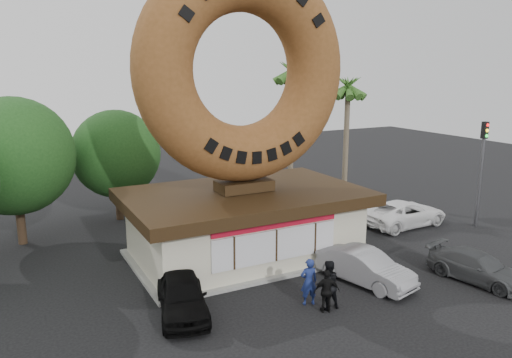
{
  "coord_description": "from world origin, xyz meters",
  "views": [
    {
      "loc": [
        -10.16,
        -14.62,
        9.0
      ],
      "look_at": [
        -0.41,
        4.0,
        4.3
      ],
      "focal_mm": 35.0,
      "sensor_mm": 36.0,
      "label": 1
    }
  ],
  "objects_px": {
    "street_lamp": "(147,142)",
    "person_center": "(328,285)",
    "giant_donut": "(244,70)",
    "traffic_signal": "(482,161)",
    "person_left": "(309,282)",
    "person_right": "(327,291)",
    "car_white": "(404,213)",
    "car_silver": "(365,267)",
    "donut_shop": "(244,222)",
    "car_grey": "(478,267)",
    "car_black": "(182,295)"
  },
  "relations": [
    {
      "from": "person_left",
      "to": "person_right",
      "type": "xyz_separation_m",
      "value": [
        0.25,
        -0.84,
        -0.1
      ]
    },
    {
      "from": "person_right",
      "to": "car_white",
      "type": "distance_m",
      "value": 12.14
    },
    {
      "from": "traffic_signal",
      "to": "person_right",
      "type": "relative_size",
      "value": 3.63
    },
    {
      "from": "car_white",
      "to": "person_center",
      "type": "bearing_deg",
      "value": 119.82
    },
    {
      "from": "car_black",
      "to": "person_left",
      "type": "bearing_deg",
      "value": -5.28
    },
    {
      "from": "person_left",
      "to": "car_grey",
      "type": "xyz_separation_m",
      "value": [
        7.66,
        -1.55,
        -0.31
      ]
    },
    {
      "from": "car_grey",
      "to": "car_white",
      "type": "relative_size",
      "value": 0.82
    },
    {
      "from": "donut_shop",
      "to": "car_grey",
      "type": "distance_m",
      "value": 10.57
    },
    {
      "from": "car_silver",
      "to": "car_grey",
      "type": "height_order",
      "value": "car_silver"
    },
    {
      "from": "person_center",
      "to": "person_right",
      "type": "relative_size",
      "value": 1.15
    },
    {
      "from": "giant_donut",
      "to": "car_white",
      "type": "xyz_separation_m",
      "value": [
        10.4,
        0.04,
        -8.16
      ]
    },
    {
      "from": "donut_shop",
      "to": "traffic_signal",
      "type": "bearing_deg",
      "value": -8.1
    },
    {
      "from": "car_grey",
      "to": "car_white",
      "type": "bearing_deg",
      "value": 58.02
    },
    {
      "from": "donut_shop",
      "to": "car_silver",
      "type": "distance_m",
      "value": 6.15
    },
    {
      "from": "person_right",
      "to": "car_white",
      "type": "bearing_deg",
      "value": -126.96
    },
    {
      "from": "car_black",
      "to": "car_silver",
      "type": "bearing_deg",
      "value": 5.97
    },
    {
      "from": "traffic_signal",
      "to": "donut_shop",
      "type": "bearing_deg",
      "value": 171.9
    },
    {
      "from": "donut_shop",
      "to": "person_center",
      "type": "xyz_separation_m",
      "value": [
        0.39,
        -6.31,
        -0.8
      ]
    },
    {
      "from": "traffic_signal",
      "to": "car_black",
      "type": "height_order",
      "value": "traffic_signal"
    },
    {
      "from": "traffic_signal",
      "to": "person_center",
      "type": "xyz_separation_m",
      "value": [
        -13.61,
        -4.32,
        -2.9
      ]
    },
    {
      "from": "traffic_signal",
      "to": "car_white",
      "type": "xyz_separation_m",
      "value": [
        -3.6,
        2.05,
        -3.13
      ]
    },
    {
      "from": "person_center",
      "to": "car_grey",
      "type": "xyz_separation_m",
      "value": [
        7.21,
        -0.94,
        -0.34
      ]
    },
    {
      "from": "traffic_signal",
      "to": "car_silver",
      "type": "relative_size",
      "value": 1.39
    },
    {
      "from": "person_center",
      "to": "car_silver",
      "type": "bearing_deg",
      "value": -153.83
    },
    {
      "from": "car_black",
      "to": "car_silver",
      "type": "relative_size",
      "value": 0.98
    },
    {
      "from": "street_lamp",
      "to": "car_white",
      "type": "bearing_deg",
      "value": -39.1
    },
    {
      "from": "person_center",
      "to": "car_grey",
      "type": "distance_m",
      "value": 7.28
    },
    {
      "from": "traffic_signal",
      "to": "car_white",
      "type": "bearing_deg",
      "value": 150.36
    },
    {
      "from": "donut_shop",
      "to": "car_silver",
      "type": "bearing_deg",
      "value": -58.51
    },
    {
      "from": "person_left",
      "to": "car_silver",
      "type": "relative_size",
      "value": 0.43
    },
    {
      "from": "traffic_signal",
      "to": "car_white",
      "type": "relative_size",
      "value": 1.15
    },
    {
      "from": "street_lamp",
      "to": "person_left",
      "type": "distance_m",
      "value": 16.2
    },
    {
      "from": "giant_donut",
      "to": "person_left",
      "type": "bearing_deg",
      "value": -90.52
    },
    {
      "from": "giant_donut",
      "to": "traffic_signal",
      "type": "bearing_deg",
      "value": -8.17
    },
    {
      "from": "giant_donut",
      "to": "person_center",
      "type": "bearing_deg",
      "value": -86.44
    },
    {
      "from": "car_grey",
      "to": "car_white",
      "type": "xyz_separation_m",
      "value": [
        2.8,
        7.3,
        0.11
      ]
    },
    {
      "from": "person_left",
      "to": "car_silver",
      "type": "distance_m",
      "value": 3.27
    },
    {
      "from": "person_left",
      "to": "car_grey",
      "type": "bearing_deg",
      "value": -177.44
    },
    {
      "from": "donut_shop",
      "to": "person_left",
      "type": "bearing_deg",
      "value": -90.52
    },
    {
      "from": "street_lamp",
      "to": "person_center",
      "type": "relative_size",
      "value": 4.15
    },
    {
      "from": "giant_donut",
      "to": "person_center",
      "type": "relative_size",
      "value": 5.28
    },
    {
      "from": "giant_donut",
      "to": "car_black",
      "type": "height_order",
      "value": "giant_donut"
    },
    {
      "from": "giant_donut",
      "to": "car_silver",
      "type": "bearing_deg",
      "value": -58.59
    },
    {
      "from": "giant_donut",
      "to": "traffic_signal",
      "type": "xyz_separation_m",
      "value": [
        14.0,
        -2.01,
        -5.02
      ]
    },
    {
      "from": "donut_shop",
      "to": "traffic_signal",
      "type": "height_order",
      "value": "traffic_signal"
    },
    {
      "from": "donut_shop",
      "to": "person_right",
      "type": "bearing_deg",
      "value": -88.23
    },
    {
      "from": "street_lamp",
      "to": "car_white",
      "type": "height_order",
      "value": "street_lamp"
    },
    {
      "from": "car_silver",
      "to": "car_white",
      "type": "height_order",
      "value": "car_white"
    },
    {
      "from": "person_left",
      "to": "person_center",
      "type": "height_order",
      "value": "person_center"
    },
    {
      "from": "donut_shop",
      "to": "traffic_signal",
      "type": "relative_size",
      "value": 1.84
    }
  ]
}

